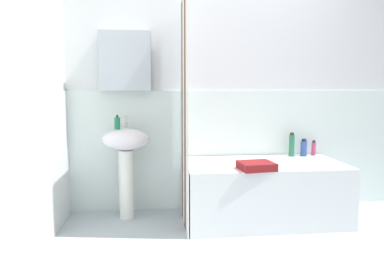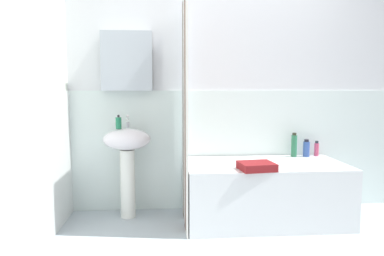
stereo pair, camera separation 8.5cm
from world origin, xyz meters
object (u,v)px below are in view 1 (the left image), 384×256
object	(u,v)px
soap_dispenser	(117,123)
body_wash_bottle	(304,148)
bathtub	(263,191)
shampoo_bottle	(314,148)
towel_folded	(256,166)
sink	(126,153)
conditioner_bottle	(292,145)

from	to	relation	value
soap_dispenser	body_wash_bottle	xyz separation A→B (m)	(1.84, 0.11, -0.28)
bathtub	body_wash_bottle	xyz separation A→B (m)	(0.50, 0.28, 0.35)
bathtub	shampoo_bottle	world-z (taller)	shampoo_bottle
body_wash_bottle	towel_folded	distance (m)	0.86
sink	towel_folded	distance (m)	1.21
shampoo_bottle	towel_folded	world-z (taller)	shampoo_bottle
bathtub	body_wash_bottle	size ratio (longest dim) A/B	8.30
sink	towel_folded	size ratio (longest dim) A/B	3.01
sink	body_wash_bottle	distance (m)	1.77
shampoo_bottle	body_wash_bottle	world-z (taller)	body_wash_bottle
sink	shampoo_bottle	xyz separation A→B (m)	(1.89, 0.12, -0.01)
soap_dispenser	body_wash_bottle	distance (m)	1.87
soap_dispenser	shampoo_bottle	bearing A→B (deg)	3.97
soap_dispenser	bathtub	size ratio (longest dim) A/B	0.09
body_wash_bottle	soap_dispenser	bearing A→B (deg)	-176.54
sink	towel_folded	xyz separation A→B (m)	(1.12, -0.46, -0.05)
body_wash_bottle	towel_folded	size ratio (longest dim) A/B	0.62
body_wash_bottle	conditioner_bottle	world-z (taller)	conditioner_bottle
body_wash_bottle	conditioner_bottle	distance (m)	0.13
sink	bathtub	world-z (taller)	sink
bathtub	shampoo_bottle	xyz separation A→B (m)	(0.62, 0.31, 0.34)
sink	body_wash_bottle	world-z (taller)	sink
sink	shampoo_bottle	distance (m)	1.89
towel_folded	body_wash_bottle	bearing A→B (deg)	40.42
conditioner_bottle	towel_folded	world-z (taller)	conditioner_bottle
soap_dispenser	shampoo_bottle	xyz separation A→B (m)	(1.96, 0.14, -0.29)
soap_dispenser	conditioner_bottle	distance (m)	1.74
sink	soap_dispenser	bearing A→B (deg)	-169.56
sink	shampoo_bottle	bearing A→B (deg)	3.72
sink	soap_dispenser	xyz separation A→B (m)	(-0.07, -0.01, 0.28)
bathtub	towel_folded	bearing A→B (deg)	-118.77
soap_dispenser	towel_folded	size ratio (longest dim) A/B	0.46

